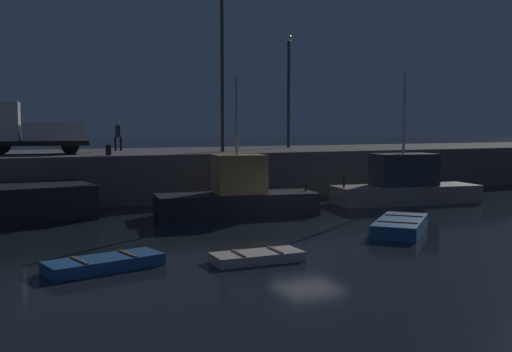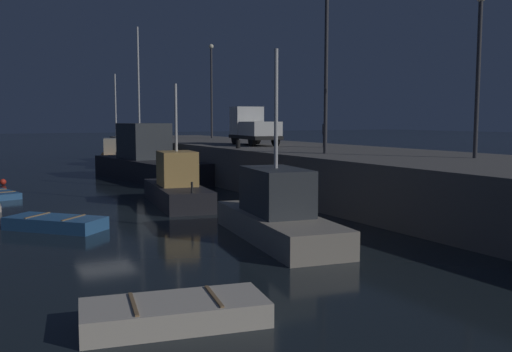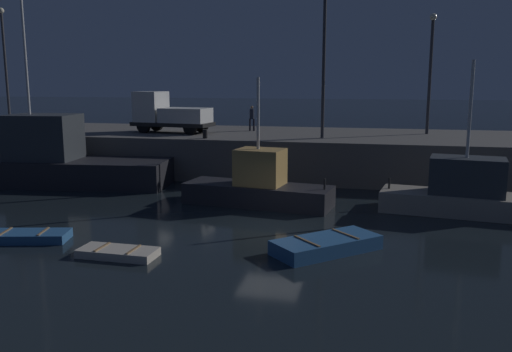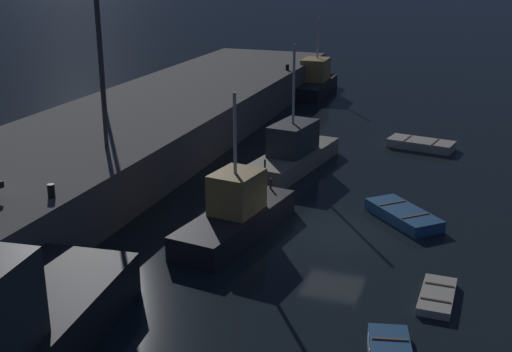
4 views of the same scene
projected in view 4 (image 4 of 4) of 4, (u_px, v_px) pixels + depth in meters
The scene contains 12 objects.
ground_plane at pixel (335, 234), 28.20m from camera, with size 320.00×320.00×0.00m, color black.
pier_quay at pixel (55, 172), 32.15m from camera, with size 68.86×10.02×2.52m.
fishing_trawler_red at pixel (294, 152), 36.49m from camera, with size 7.86×3.42×6.78m.
fishing_boat_orange at pixel (314, 81), 55.99m from camera, with size 7.57×2.62×6.15m.
fishing_trawler_green at pixel (236, 214), 27.93m from camera, with size 7.36×3.22×6.07m.
dinghy_orange_near at pixel (403, 215), 29.54m from camera, with size 3.88×3.78×0.54m.
dinghy_red_small at pixel (421, 144), 40.38m from camera, with size 2.35×4.09×0.55m.
rowboat_blue_far at pixel (437, 296), 22.80m from camera, with size 2.69×1.17×0.32m.
lamp_post_east at pixel (99, 37), 30.14m from camera, with size 0.44×0.44×8.95m.
lamp_post_central at pixel (100, 35), 37.30m from camera, with size 0.44×0.44×7.51m.
bollard_west at pixel (287, 67), 52.12m from camera, with size 0.28×0.28×0.46m, color black.
bollard_central at pixel (51, 191), 25.10m from camera, with size 0.28×0.28×0.53m, color black.
Camera 4 is at (-25.58, -5.43, 11.34)m, focal length 46.72 mm.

